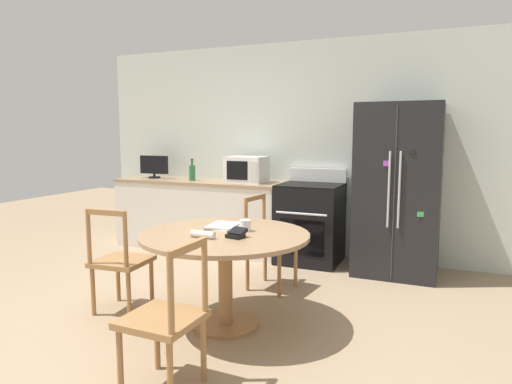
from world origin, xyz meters
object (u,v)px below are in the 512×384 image
(dining_chair_far, at_px, (269,244))
(oven_range, at_px, (310,222))
(wallet, at_px, (237,234))
(refrigerator, at_px, (398,190))
(microwave, at_px, (246,169))
(dining_chair_left, at_px, (120,262))
(dining_chair_near, at_px, (166,319))
(counter_bottle, at_px, (192,172))
(candle_glass, at_px, (245,226))
(countertop_tv, at_px, (154,166))

(dining_chair_far, bearing_deg, oven_range, -178.00)
(wallet, bearing_deg, refrigerator, 65.67)
(microwave, bearing_deg, oven_range, -2.63)
(refrigerator, distance_m, oven_range, 1.07)
(refrigerator, distance_m, dining_chair_left, 2.90)
(dining_chair_left, relative_size, wallet, 6.07)
(refrigerator, relative_size, microwave, 3.84)
(microwave, bearing_deg, dining_chair_near, -74.29)
(counter_bottle, xyz_separation_m, dining_chair_far, (1.46, -1.01, -0.57))
(refrigerator, distance_m, wallet, 2.24)
(counter_bottle, bearing_deg, oven_range, 1.15)
(dining_chair_left, relative_size, candle_glass, 10.02)
(refrigerator, relative_size, candle_glass, 20.12)
(dining_chair_far, bearing_deg, countertop_tv, -109.73)
(oven_range, bearing_deg, counter_bottle, -178.85)
(microwave, distance_m, wallet, 2.32)
(dining_chair_near, bearing_deg, counter_bottle, 29.84)
(microwave, relative_size, counter_bottle, 1.70)
(countertop_tv, xyz_separation_m, candle_glass, (2.22, -1.90, -0.28))
(refrigerator, bearing_deg, microwave, 177.37)
(wallet, bearing_deg, countertop_tv, 136.64)
(refrigerator, relative_size, oven_range, 1.68)
(dining_chair_far, distance_m, candle_glass, 0.90)
(counter_bottle, xyz_separation_m, dining_chair_near, (1.57, -2.90, -0.57))
(counter_bottle, bearing_deg, microwave, 5.43)
(refrigerator, xyz_separation_m, countertop_tv, (-3.17, 0.08, 0.16))
(candle_glass, bearing_deg, dining_chair_far, 98.36)
(countertop_tv, distance_m, dining_chair_left, 2.50)
(refrigerator, height_order, dining_chair_near, refrigerator)
(oven_range, height_order, candle_glass, oven_range)
(countertop_tv, distance_m, counter_bottle, 0.64)
(countertop_tv, distance_m, candle_glass, 2.94)
(dining_chair_near, xyz_separation_m, candle_glass, (0.02, 1.07, 0.35))
(oven_range, distance_m, dining_chair_far, 1.05)
(refrigerator, xyz_separation_m, microwave, (-1.81, 0.08, 0.15))
(refrigerator, height_order, dining_chair_far, refrigerator)
(candle_glass, height_order, wallet, candle_glass)
(microwave, bearing_deg, dining_chair_far, -55.90)
(microwave, height_order, countertop_tv, microwave)
(counter_bottle, xyz_separation_m, wallet, (1.61, -2.05, -0.24))
(dining_chair_far, relative_size, candle_glass, 10.02)
(dining_chair_far, height_order, candle_glass, dining_chair_far)
(microwave, height_order, dining_chair_far, microwave)
(candle_glass, relative_size, wallet, 0.61)
(dining_chair_left, bearing_deg, oven_range, 58.92)
(oven_range, distance_m, microwave, 1.02)
(refrigerator, bearing_deg, dining_chair_far, -137.19)
(dining_chair_left, bearing_deg, candle_glass, 7.28)
(dining_chair_far, bearing_deg, dining_chair_near, 10.71)
(microwave, height_order, counter_bottle, microwave)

